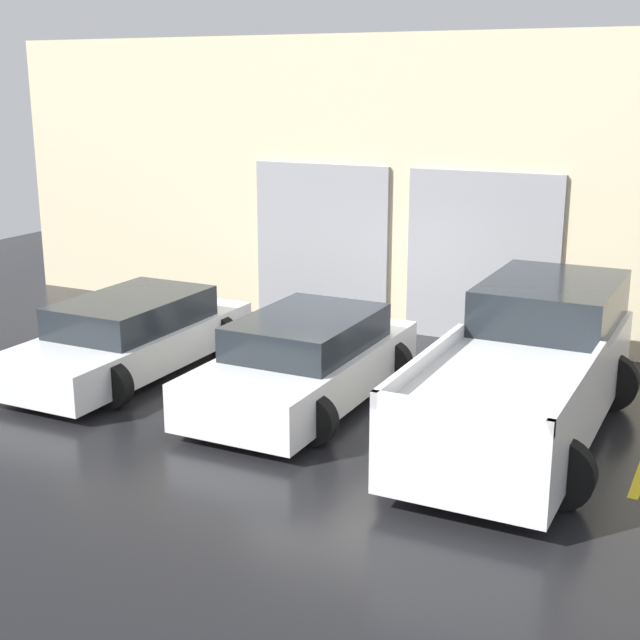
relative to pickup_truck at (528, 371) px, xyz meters
name	(u,v)px	position (x,y,z in m)	size (l,w,h in m)	color
ground_plane	(337,380)	(-3.10, 0.82, -0.85)	(28.00, 28.00, 0.00)	black
shophouse_building	(417,188)	(-3.11, 4.11, 1.75)	(17.40, 0.68, 5.25)	beige
pickup_truck	(528,371)	(0.00, 0.00, 0.00)	(2.47, 5.37, 1.81)	white
sedan_white	(305,362)	(-3.10, -0.25, -0.25)	(2.24, 4.24, 1.26)	white
sedan_side	(130,336)	(-6.21, -0.25, -0.28)	(2.20, 4.54, 1.20)	white
parking_stripe_far_left	(56,358)	(-7.76, -0.28, -0.85)	(0.12, 2.20, 0.01)	gold
parking_stripe_left	(213,386)	(-4.65, -0.28, -0.85)	(0.12, 2.20, 0.01)	gold
parking_stripe_centre	(406,419)	(-1.55, -0.28, -0.85)	(0.12, 2.20, 0.01)	gold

